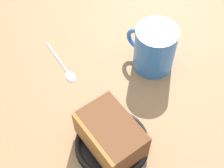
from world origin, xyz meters
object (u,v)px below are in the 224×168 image
at_px(tea_mug, 154,48).
at_px(small_plate, 112,143).
at_px(cake_slice, 111,135).
at_px(teaspoon, 66,69).

bearing_deg(tea_mug, small_plate, -168.47).
bearing_deg(cake_slice, tea_mug, 11.16).
distance_m(small_plate, teaspoon, 0.19).
bearing_deg(teaspoon, tea_mug, -48.63).
bearing_deg(cake_slice, small_plate, -17.53).
relative_size(cake_slice, teaspoon, 1.08).
bearing_deg(small_plate, tea_mug, 11.53).
height_order(small_plate, teaspoon, small_plate).
bearing_deg(tea_mug, teaspoon, 131.37).
xyz_separation_m(small_plate, teaspoon, (0.08, 0.18, -0.00)).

